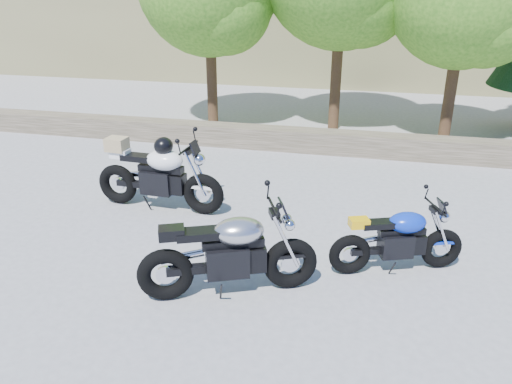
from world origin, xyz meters
TOP-DOWN VIEW (x-y plane):
  - ground at (0.00, 0.00)m, footprint 90.00×90.00m
  - stone_wall at (0.00, 5.50)m, footprint 22.00×0.55m
  - silver_bike at (0.24, -0.59)m, footprint 2.17×1.09m
  - white_bike at (-1.69, 1.64)m, footprint 2.37×0.75m
  - blue_bike at (2.31, 0.47)m, footprint 1.82×0.85m

SIDE VIEW (x-z plane):
  - ground at x=0.00m, z-range 0.00..0.00m
  - stone_wall at x=0.00m, z-range 0.00..0.50m
  - blue_bike at x=2.31m, z-range -0.01..0.94m
  - silver_bike at x=0.24m, z-range -0.02..1.13m
  - white_bike at x=-1.69m, z-range -0.01..1.30m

